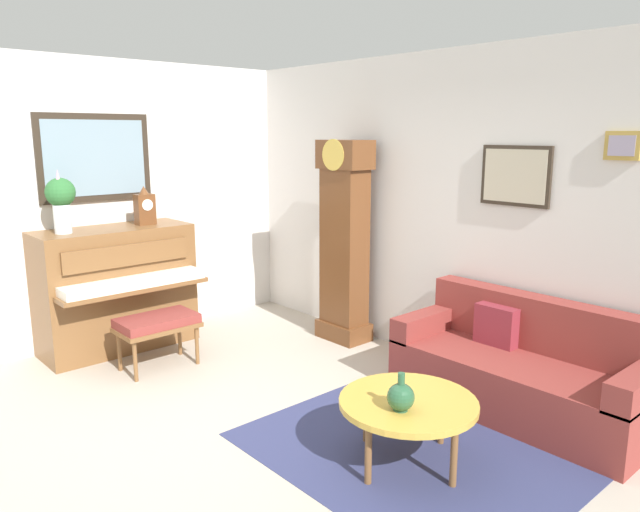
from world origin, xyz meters
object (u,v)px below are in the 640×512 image
piano_bench (157,324)px  coffee_table (408,404)px  flower_vase (61,199)px  green_jug (401,397)px  piano (117,288)px  couch (522,370)px  grandfather_clock (344,247)px  mantel_clock (145,207)px

piano_bench → coffee_table: (2.54, 0.44, -0.00)m
piano_bench → flower_vase: bearing=-145.7°
coffee_table → green_jug: green_jug is taller
piano → couch: piano is taller
grandfather_clock → couch: bearing=-2.9°
grandfather_clock → green_jug: bearing=-36.3°
mantel_clock → green_jug: (3.33, -0.01, -0.85)m
grandfather_clock → mantel_clock: bearing=-130.8°
grandfather_clock → mantel_clock: grandfather_clock is taller
green_jug → couch: bearing=89.0°
piano → coffee_table: size_ratio=1.64×
green_jug → mantel_clock: bearing=179.9°
piano_bench → coffee_table: piano_bench is taller
piano_bench → coffee_table: bearing=9.8°
piano → green_jug: 3.35m
grandfather_clock → green_jug: 2.57m
piano → piano_bench: (0.73, 0.04, -0.20)m
mantel_clock → flower_vase: bearing=-90.0°
grandfather_clock → green_jug: size_ratio=8.46×
grandfather_clock → flower_vase: 2.68m
couch → piano: bearing=-152.8°
piano_bench → green_jug: bearing=6.3°
piano → flower_vase: bearing=-89.8°
grandfather_clock → mantel_clock: 2.01m
piano_bench → mantel_clock: size_ratio=1.84×
piano → couch: bearing=27.2°
couch → green_jug: bearing=-91.0°
piano_bench → flower_vase: size_ratio=1.21×
piano_bench → flower_vase: (-0.73, -0.50, 1.11)m
piano_bench → green_jug: green_jug is taller
grandfather_clock → flower_vase: grandfather_clock is taller
flower_vase → green_jug: (3.33, 0.79, -0.99)m
green_jug → grandfather_clock: bearing=143.7°
coffee_table → piano_bench: bearing=-170.2°
couch → green_jug: size_ratio=7.92×
grandfather_clock → green_jug: (2.04, -1.50, -0.44)m
mantel_clock → green_jug: mantel_clock is taller
piano_bench → green_jug: size_ratio=2.92×
piano_bench → coffee_table: 2.57m
piano → green_jug: bearing=5.7°
flower_vase → green_jug: size_ratio=2.42×
coffee_table → piano: bearing=-171.7°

